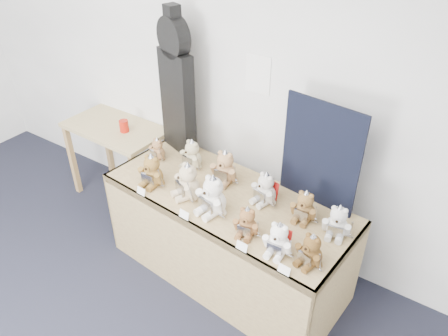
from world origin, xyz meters
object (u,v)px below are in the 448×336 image
Objects in this scene: teddy_back_left at (192,155)px; red_cup at (124,126)px; display_table at (221,219)px; teddy_back_right at (304,207)px; teddy_front_left at (187,182)px; teddy_back_centre_left at (225,168)px; teddy_back_end at (337,223)px; side_table at (116,138)px; teddy_back_centre_right at (265,189)px; teddy_back_far_left at (157,150)px; guitar_case at (177,84)px; teddy_front_end at (311,251)px; teddy_front_far_right at (278,240)px; teddy_front_right at (247,223)px; teddy_front_centre at (212,197)px; teddy_front_far_left at (152,172)px.

red_cup is at bearing -175.78° from teddy_back_left.
teddy_back_right is at bearing 20.00° from display_table.
teddy_back_centre_left is (0.12, 0.31, -0.00)m from teddy_front_left.
teddy_back_end is (0.95, -0.10, -0.02)m from teddy_back_centre_left.
display_table is 0.67m from teddy_back_right.
teddy_back_centre_right is at bearing -4.58° from side_table.
guitar_case is at bearing 89.17° from teddy_back_far_left.
teddy_back_end reaches higher than teddy_back_far_left.
teddy_front_end is at bearing -20.77° from teddy_back_centre_right.
teddy_front_far_right is at bearing -14.60° from side_table.
teddy_back_left is at bearing 140.03° from teddy_front_right.
teddy_front_left reaches higher than red_cup.
teddy_front_right is 0.43m from teddy_back_right.
guitar_case reaches higher than teddy_back_end.
guitar_case reaches higher than teddy_front_centre.
teddy_front_left is 1.04m from teddy_front_end.
teddy_front_far_right reaches higher than teddy_front_end.
teddy_front_left reaches higher than side_table.
teddy_back_far_left is at bearing 179.36° from teddy_back_centre_left.
teddy_back_end is 1.26× the size of teddy_back_far_left.
side_table is 1.05m from teddy_front_far_left.
teddy_front_far_right is (1.15, -0.12, -0.01)m from teddy_front_far_left.
red_cup is at bearing 171.79° from teddy_front_centre.
guitar_case is 0.57m from teddy_back_far_left.
teddy_back_end is at bearing 51.97° from teddy_front_far_right.
red_cup is 1.59m from teddy_back_centre_right.
guitar_case is (-0.72, 0.43, 0.77)m from display_table.
teddy_back_centre_right is (-0.07, 0.37, 0.01)m from teddy_front_right.
teddy_front_centre is (0.02, -0.12, 0.30)m from display_table.
side_table is 1.75m from teddy_back_centre_right.
teddy_front_centre is 1.60× the size of teddy_back_far_left.
teddy_front_centre reaches higher than display_table.
teddy_front_left is 0.57m from teddy_back_centre_right.
teddy_back_far_left is (-0.21, 0.30, -0.03)m from teddy_front_far_left.
teddy_front_far_left is 0.32m from teddy_front_left.
teddy_front_far_right is 1.43m from teddy_back_far_left.
teddy_back_end is at bearing 28.94° from teddy_front_centre.
teddy_front_left reaches higher than teddy_front_end.
guitar_case is 4.02× the size of teddy_back_centre_left.
side_table is 3.67× the size of teddy_back_left.
teddy_front_far_left reaches higher than teddy_front_end.
teddy_front_far_left is at bearing 164.10° from teddy_front_right.
teddy_back_right reaches higher than teddy_front_right.
teddy_back_left is 1.04× the size of teddy_back_right.
teddy_back_end reaches higher than red_cup.
teddy_back_end is (0.04, 0.33, 0.00)m from teddy_front_end.
teddy_front_far_right is 0.85m from teddy_back_centre_left.
teddy_back_centre_right is (1.73, -0.19, 0.22)m from side_table.
teddy_front_left is 0.33m from teddy_back_centre_left.
teddy_front_centre is at bearing 16.64° from teddy_front_left.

